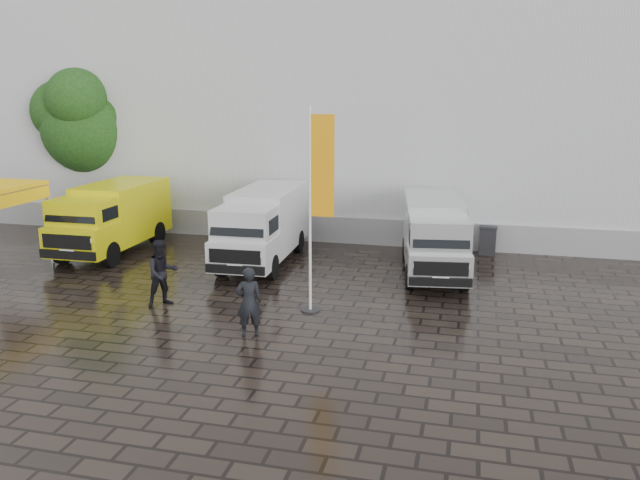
# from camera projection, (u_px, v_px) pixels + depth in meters

# --- Properties ---
(ground) EXTENTS (120.00, 120.00, 0.00)m
(ground) POSITION_uv_depth(u_px,v_px,m) (293.00, 314.00, 16.23)
(ground) COLOR black
(ground) RESTS_ON ground
(exhibition_hall) EXTENTS (44.00, 16.00, 12.00)m
(exhibition_hall) POSITION_uv_depth(u_px,v_px,m) (427.00, 83.00, 29.46)
(exhibition_hall) COLOR silver
(exhibition_hall) RESTS_ON ground
(hall_plinth) EXTENTS (44.00, 0.15, 1.00)m
(hall_plinth) POSITION_uv_depth(u_px,v_px,m) (404.00, 233.00, 23.15)
(hall_plinth) COLOR gray
(hall_plinth) RESTS_ON ground
(van_yellow) EXTENTS (2.07, 5.26, 2.41)m
(van_yellow) POSITION_uv_depth(u_px,v_px,m) (112.00, 220.00, 22.09)
(van_yellow) COLOR #D4CF0B
(van_yellow) RESTS_ON ground
(van_white) EXTENTS (2.06, 5.63, 2.41)m
(van_white) POSITION_uv_depth(u_px,v_px,m) (262.00, 228.00, 20.81)
(van_white) COLOR silver
(van_white) RESTS_ON ground
(van_silver) EXTENTS (2.51, 5.51, 2.30)m
(van_silver) POSITION_uv_depth(u_px,v_px,m) (434.00, 238.00, 19.64)
(van_silver) COLOR silver
(van_silver) RESTS_ON ground
(flagpole) EXTENTS (0.88, 0.50, 5.33)m
(flagpole) POSITION_uv_depth(u_px,v_px,m) (317.00, 199.00, 15.75)
(flagpole) COLOR black
(flagpole) RESTS_ON ground
(tree) EXTENTS (3.79, 3.91, 6.80)m
(tree) POSITION_uv_depth(u_px,v_px,m) (87.00, 122.00, 26.17)
(tree) COLOR black
(tree) RESTS_ON ground
(wheelie_bin) EXTENTS (0.64, 0.64, 1.01)m
(wheelie_bin) POSITION_uv_depth(u_px,v_px,m) (488.00, 240.00, 22.09)
(wheelie_bin) COLOR black
(wheelie_bin) RESTS_ON ground
(person_front) EXTENTS (0.73, 0.62, 1.70)m
(person_front) POSITION_uv_depth(u_px,v_px,m) (249.00, 302.00, 14.60)
(person_front) COLOR black
(person_front) RESTS_ON ground
(person_tent) EXTENTS (1.11, 1.11, 1.81)m
(person_tent) POSITION_uv_depth(u_px,v_px,m) (162.00, 273.00, 16.74)
(person_tent) COLOR black
(person_tent) RESTS_ON ground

